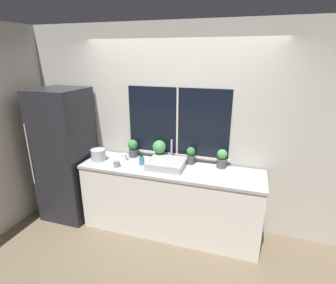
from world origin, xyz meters
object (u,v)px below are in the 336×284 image
refrigerator (66,155)px  potted_plant_far_left (133,148)px  potted_plant_center_left (159,148)px  kettle (98,154)px  sink (166,164)px  soap_bottle (142,160)px  potted_plant_center_right (191,155)px  potted_plant_far_right (222,158)px  mug_white (124,157)px  mug_grey (117,164)px

refrigerator → potted_plant_far_left: (0.93, 0.26, 0.12)m
potted_plant_center_left → kettle: (-0.79, -0.26, -0.08)m
potted_plant_far_left → kettle: (-0.40, -0.26, -0.05)m
sink → soap_bottle: bearing=-174.3°
sink → kettle: size_ratio=2.40×
potted_plant_center_left → potted_plant_far_left: bearing=180.0°
potted_plant_center_right → potted_plant_far_right: (0.40, -0.00, 0.00)m
potted_plant_far_left → mug_white: (-0.06, -0.15, -0.09)m
mug_grey → soap_bottle: bearing=28.8°
mug_grey → mug_white: mug_white is taller
potted_plant_far_left → sink: bearing=-19.2°
sink → potted_plant_center_right: (0.27, 0.20, 0.08)m
mug_grey → mug_white: 0.23m
sink → kettle: (-0.96, -0.07, 0.04)m
sink → potted_plant_center_left: size_ratio=1.67×
refrigerator → kettle: size_ratio=9.71×
potted_plant_center_right → potted_plant_far_right: potted_plant_far_right is taller
potted_plant_far_right → refrigerator: bearing=-173.2°
potted_plant_far_left → potted_plant_center_left: potted_plant_center_left is taller
refrigerator → mug_white: size_ratio=20.34×
mug_grey → mug_white: size_ratio=0.89×
refrigerator → potted_plant_far_right: 2.19m
refrigerator → potted_plant_far_left: size_ratio=7.55×
refrigerator → mug_grey: refrigerator is taller
potted_plant_far_left → mug_grey: (-0.06, -0.38, -0.09)m
potted_plant_center_right → mug_grey: (-0.89, -0.38, -0.08)m
sink → potted_plant_center_left: (-0.16, 0.20, 0.12)m
refrigerator → kettle: 0.54m
potted_plant_center_right → soap_bottle: bearing=-159.4°
potted_plant_far_left → soap_bottle: potted_plant_far_left is taller
potted_plant_center_left → mug_grey: size_ratio=3.40×
soap_bottle → mug_white: 0.30m
sink → potted_plant_center_right: 0.35m
potted_plant_center_left → potted_plant_center_right: potted_plant_center_left is taller
potted_plant_far_right → mug_grey: 1.35m
refrigerator → potted_plant_far_right: size_ratio=7.63×
potted_plant_far_left → potted_plant_center_right: bearing=0.0°
potted_plant_far_right → kettle: potted_plant_far_right is taller
mug_white → potted_plant_far_left: bearing=67.5°
potted_plant_far_left → potted_plant_far_right: size_ratio=1.01×
soap_bottle → potted_plant_center_left: bearing=53.8°
potted_plant_center_left → potted_plant_center_right: 0.44m
soap_bottle → mug_grey: 0.32m
potted_plant_center_left → potted_plant_far_right: (0.84, 0.00, -0.04)m
potted_plant_far_right → soap_bottle: 1.04m
potted_plant_far_left → kettle: potted_plant_far_left is taller
refrigerator → potted_plant_center_right: size_ratio=8.16×
sink → soap_bottle: 0.33m
mug_grey → potted_plant_far_right: bearing=16.5°
refrigerator → potted_plant_far_right: refrigerator is taller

